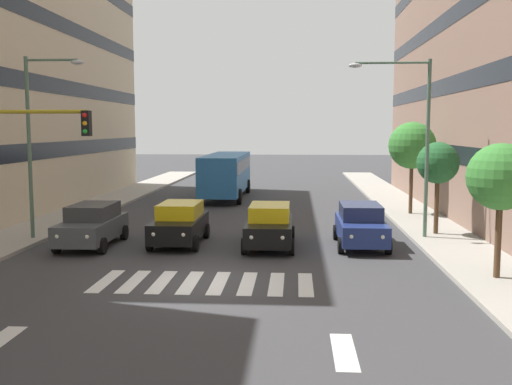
{
  "coord_description": "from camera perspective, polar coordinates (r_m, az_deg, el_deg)",
  "views": [
    {
      "loc": [
        -2.82,
        17.95,
        4.81
      ],
      "look_at": [
        -1.33,
        -4.21,
        2.39
      ],
      "focal_mm": 41.6,
      "sensor_mm": 36.0,
      "label": 1
    }
  ],
  "objects": [
    {
      "name": "car_0",
      "position": [
        24.54,
        10.03,
        -3.08
      ],
      "size": [
        2.02,
        4.44,
        1.72
      ],
      "color": "navy",
      "rests_on": "ground_plane"
    },
    {
      "name": "ground_plane",
      "position": [
        18.8,
        -4.97,
        -8.63
      ],
      "size": [
        180.0,
        180.0,
        0.0
      ],
      "primitive_type": "plane",
      "color": "#38383A"
    },
    {
      "name": "street_tree_0",
      "position": [
        19.75,
        22.48,
        1.35
      ],
      "size": [
        2.08,
        2.08,
        4.21
      ],
      "color": "#513823",
      "rests_on": "sidewalk_left"
    },
    {
      "name": "sidewalk_left",
      "position": [
        19.65,
        23.09,
        -8.23
      ],
      "size": [
        2.94,
        90.0,
        0.15
      ],
      "primitive_type": "cube",
      "color": "#9E998E",
      "rests_on": "ground_plane"
    },
    {
      "name": "street_tree_1",
      "position": [
        27.21,
        17.09,
        2.68
      ],
      "size": [
        1.84,
        1.84,
        4.06
      ],
      "color": "#513823",
      "rests_on": "sidewalk_left"
    },
    {
      "name": "bus_behind_traffic",
      "position": [
        41.03,
        -2.88,
        2.09
      ],
      "size": [
        2.78,
        10.5,
        3.0
      ],
      "color": "#286BAD",
      "rests_on": "ground_plane"
    },
    {
      "name": "traffic_light_gantry",
      "position": [
        19.75,
        -23.43,
        2.44
      ],
      "size": [
        4.13,
        0.36,
        5.5
      ],
      "color": "#AD991E",
      "rests_on": "ground_plane"
    },
    {
      "name": "lane_arrow_0",
      "position": [
        13.39,
        8.48,
        -14.88
      ],
      "size": [
        0.5,
        2.2,
        0.01
      ],
      "primitive_type": "cube",
      "color": "silver",
      "rests_on": "ground_plane"
    },
    {
      "name": "street_lamp_left",
      "position": [
        26.1,
        14.98,
        5.96
      ],
      "size": [
        3.46,
        0.28,
        7.54
      ],
      "color": "#4C6B56",
      "rests_on": "sidewalk_left"
    },
    {
      "name": "car_1",
      "position": [
        24.03,
        1.32,
        -3.18
      ],
      "size": [
        2.02,
        4.44,
        1.72
      ],
      "color": "black",
      "rests_on": "ground_plane"
    },
    {
      "name": "street_lamp_right",
      "position": [
        26.6,
        -20.29,
        5.66
      ],
      "size": [
        2.56,
        0.28,
        7.61
      ],
      "color": "#4C6B56",
      "rests_on": "sidewalk_right"
    },
    {
      "name": "car_3",
      "position": [
        25.12,
        -15.46,
        -3.0
      ],
      "size": [
        2.02,
        4.44,
        1.72
      ],
      "color": "#474C51",
      "rests_on": "ground_plane"
    },
    {
      "name": "car_2",
      "position": [
        24.84,
        -7.35,
        -2.92
      ],
      "size": [
        2.02,
        4.44,
        1.72
      ],
      "color": "black",
      "rests_on": "ground_plane"
    },
    {
      "name": "crosswalk_markings",
      "position": [
        18.8,
        -4.97,
        -8.62
      ],
      "size": [
        6.75,
        2.8,
        0.01
      ],
      "color": "silver",
      "rests_on": "ground_plane"
    },
    {
      "name": "street_tree_2",
      "position": [
        33.32,
        14.79,
        4.37
      ],
      "size": [
        2.55,
        2.55,
        5.0
      ],
      "color": "#513823",
      "rests_on": "sidewalk_left"
    }
  ]
}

